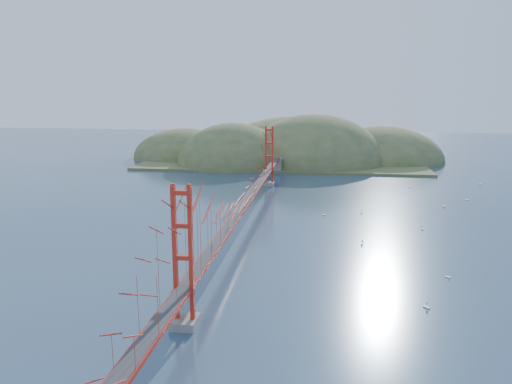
# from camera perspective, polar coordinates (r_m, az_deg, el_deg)

# --- Properties ---
(ground) EXTENTS (320.00, 320.00, 0.00)m
(ground) POSITION_cam_1_polar(r_m,az_deg,el_deg) (69.53, -1.30, -3.95)
(ground) COLOR #2F485F
(ground) RESTS_ON ground
(bridge) EXTENTS (2.20, 94.40, 12.00)m
(bridge) POSITION_cam_1_polar(r_m,az_deg,el_deg) (68.14, -1.31, 1.78)
(bridge) COLOR gray
(bridge) RESTS_ON ground
(far_headlands) EXTENTS (84.00, 58.00, 25.00)m
(far_headlands) POSITION_cam_1_polar(r_m,az_deg,el_deg) (136.15, 4.25, 3.78)
(far_headlands) COLOR olive
(far_headlands) RESTS_ON ground
(sailboat_15) EXTENTS (0.50, 0.62, 0.72)m
(sailboat_15) POSITION_cam_1_polar(r_m,az_deg,el_deg) (109.56, 24.25, 0.90)
(sailboat_15) COLOR white
(sailboat_15) RESTS_ON ground
(sailboat_3) EXTENTS (0.58, 0.57, 0.66)m
(sailboat_3) POSITION_cam_1_polar(r_m,az_deg,el_deg) (76.29, 7.80, -2.52)
(sailboat_3) COLOR white
(sailboat_3) RESTS_ON ground
(sailboat_2) EXTENTS (0.59, 0.59, 0.62)m
(sailboat_2) POSITION_cam_1_polar(r_m,az_deg,el_deg) (54.84, 21.09, -8.96)
(sailboat_2) COLOR white
(sailboat_2) RESTS_ON ground
(sailboat_16) EXTENTS (0.53, 0.53, 0.55)m
(sailboat_16) POSITION_cam_1_polar(r_m,az_deg,el_deg) (78.15, 11.97, -2.33)
(sailboat_16) COLOR white
(sailboat_16) RESTS_ON ground
(sailboat_8) EXTENTS (0.56, 0.48, 0.65)m
(sailboat_8) POSITION_cam_1_polar(r_m,az_deg,el_deg) (101.18, 17.17, 0.59)
(sailboat_8) COLOR white
(sailboat_8) RESTS_ON ground
(sailboat_17) EXTENTS (0.64, 0.62, 0.72)m
(sailboat_17) POSITION_cam_1_polar(r_m,az_deg,el_deg) (92.80, 22.98, -0.79)
(sailboat_17) COLOR white
(sailboat_17) RESTS_ON ground
(sailboat_4) EXTENTS (0.71, 0.71, 0.74)m
(sailboat_4) POSITION_cam_1_polar(r_m,az_deg,el_deg) (86.45, 20.69, -1.48)
(sailboat_4) COLOR white
(sailboat_4) RESTS_ON ground
(sailboat_0) EXTENTS (0.62, 0.62, 0.70)m
(sailboat_0) POSITION_cam_1_polar(r_m,az_deg,el_deg) (62.93, 12.05, -5.76)
(sailboat_0) COLOR white
(sailboat_0) RESTS_ON ground
(sailboat_7) EXTENTS (0.49, 0.42, 0.56)m
(sailboat_7) POSITION_cam_1_polar(r_m,az_deg,el_deg) (101.16, 18.30, 0.51)
(sailboat_7) COLOR white
(sailboat_7) RESTS_ON ground
(sailboat_1) EXTENTS (0.53, 0.53, 0.60)m
(sailboat_1) POSITION_cam_1_polar(r_m,az_deg,el_deg) (71.74, 18.47, -3.95)
(sailboat_1) COLOR white
(sailboat_1) RESTS_ON ground
(sailboat_6) EXTENTS (0.68, 0.68, 0.71)m
(sailboat_6) POSITION_cam_1_polar(r_m,az_deg,el_deg) (47.08, 18.89, -12.25)
(sailboat_6) COLOR white
(sailboat_6) RESTS_ON ground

